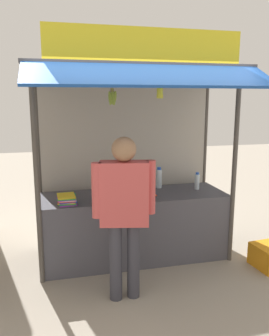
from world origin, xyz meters
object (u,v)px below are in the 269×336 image
(water_bottle_back_left, at_px, (132,184))
(magazine_stack_rear_center, at_px, (146,194))
(water_bottle_far_left, at_px, (197,181))
(magazine_stack_back_right, at_px, (104,201))
(banana_bunch_inner_right, at_px, (160,92))
(water_bottle_center, at_px, (159,178))
(banana_bunch_leftmost, at_px, (112,98))
(magazine_stack_front_left, at_px, (67,199))
(vendor_person, at_px, (124,204))

(water_bottle_back_left, relative_size, magazine_stack_rear_center, 0.76)
(water_bottle_far_left, bearing_deg, magazine_stack_back_right, -166.22)
(water_bottle_back_left, distance_m, banana_bunch_inner_right, 1.34)
(water_bottle_center, height_order, magazine_stack_rear_center, water_bottle_center)
(water_bottle_far_left, bearing_deg, banana_bunch_leftmost, -157.03)
(water_bottle_far_left, height_order, banana_bunch_leftmost, banana_bunch_leftmost)
(water_bottle_center, height_order, magazine_stack_back_right, water_bottle_center)
(magazine_stack_front_left, relative_size, banana_bunch_leftmost, 0.92)
(water_bottle_back_left, relative_size, water_bottle_center, 0.83)
(water_bottle_center, height_order, vendor_person, vendor_person)
(water_bottle_center, distance_m, vendor_person, 1.39)
(water_bottle_center, bearing_deg, magazine_stack_rear_center, -127.69)
(water_bottle_far_left, xyz_separation_m, banana_bunch_leftmost, (-1.26, -0.53, 1.12))
(banana_bunch_leftmost, xyz_separation_m, vendor_person, (0.03, -0.44, -1.06))
(water_bottle_center, bearing_deg, water_bottle_far_left, -23.19)
(banana_bunch_leftmost, bearing_deg, water_bottle_back_left, 59.26)
(magazine_stack_front_left, bearing_deg, banana_bunch_inner_right, -15.91)
(water_bottle_far_left, distance_m, magazine_stack_back_right, 1.38)
(water_bottle_center, relative_size, magazine_stack_rear_center, 0.91)
(water_bottle_center, height_order, banana_bunch_leftmost, banana_bunch_leftmost)
(water_bottle_far_left, height_order, magazine_stack_back_right, water_bottle_far_left)
(water_bottle_center, distance_m, magazine_stack_front_left, 1.36)
(magazine_stack_back_right, relative_size, banana_bunch_leftmost, 0.83)
(magazine_stack_rear_center, relative_size, banana_bunch_inner_right, 1.27)
(water_bottle_far_left, bearing_deg, vendor_person, -141.66)
(water_bottle_back_left, bearing_deg, vendor_person, -107.28)
(water_bottle_center, bearing_deg, vendor_person, -122.29)
(magazine_stack_back_right, distance_m, banana_bunch_inner_right, 1.43)
(water_bottle_back_left, relative_size, banana_bunch_leftmost, 0.76)
(water_bottle_far_left, relative_size, banana_bunch_leftmost, 0.74)
(magazine_stack_front_left, bearing_deg, water_bottle_far_left, 7.65)
(water_bottle_center, relative_size, magazine_stack_front_left, 0.99)
(banana_bunch_inner_right, relative_size, banana_bunch_leftmost, 0.79)
(banana_bunch_inner_right, bearing_deg, water_bottle_far_left, 36.48)
(magazine_stack_front_left, height_order, vendor_person, vendor_person)
(water_bottle_far_left, relative_size, banana_bunch_inner_right, 0.94)
(magazine_stack_front_left, distance_m, banana_bunch_inner_right, 1.66)
(water_bottle_back_left, distance_m, banana_bunch_leftmost, 1.31)
(magazine_stack_back_right, bearing_deg, vendor_person, -80.08)
(magazine_stack_back_right, bearing_deg, banana_bunch_inner_right, -18.63)
(banana_bunch_inner_right, bearing_deg, magazine_stack_back_right, 161.37)
(magazine_stack_rear_center, bearing_deg, magazine_stack_front_left, -176.25)
(banana_bunch_inner_right, xyz_separation_m, vendor_person, (-0.50, -0.43, -1.13))
(magazine_stack_rear_center, distance_m, banana_bunch_leftmost, 1.35)
(magazine_stack_front_left, bearing_deg, banana_bunch_leftmost, -30.13)
(magazine_stack_back_right, xyz_separation_m, banana_bunch_leftmost, (0.08, -0.21, 1.21))
(magazine_stack_rear_center, height_order, banana_bunch_inner_right, banana_bunch_inner_right)
(banana_bunch_leftmost, height_order, vendor_person, banana_bunch_leftmost)
(magazine_stack_rear_center, bearing_deg, banana_bunch_inner_right, -81.94)
(magazine_stack_rear_center, height_order, magazine_stack_back_right, magazine_stack_rear_center)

